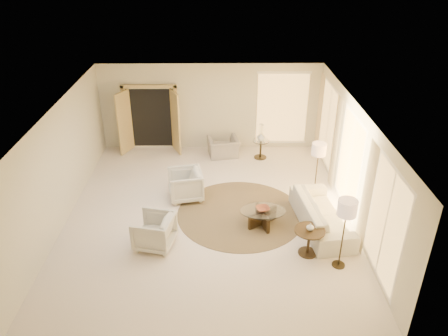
{
  "coord_description": "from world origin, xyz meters",
  "views": [
    {
      "loc": [
        0.3,
        -9.23,
        6.22
      ],
      "look_at": [
        0.4,
        0.4,
        1.1
      ],
      "focal_mm": 35.0,
      "sensor_mm": 36.0,
      "label": 1
    }
  ],
  "objects_px": {
    "accent_chair": "(223,144)",
    "side_table": "(261,147)",
    "end_table": "(309,237)",
    "bowl": "(263,209)",
    "armchair_left": "(185,183)",
    "side_vase": "(261,137)",
    "end_vase": "(310,227)",
    "coffee_table": "(263,215)",
    "sofa": "(321,214)",
    "floor_lamp_far": "(347,211)",
    "armchair_right": "(154,230)",
    "floor_lamp_near": "(319,152)"
  },
  "relations": [
    {
      "from": "armchair_right",
      "to": "side_table",
      "type": "height_order",
      "value": "armchair_right"
    },
    {
      "from": "bowl",
      "to": "side_table",
      "type": "bearing_deg",
      "value": 85.9
    },
    {
      "from": "end_table",
      "to": "side_vase",
      "type": "xyz_separation_m",
      "value": [
        -0.65,
        4.74,
        0.3
      ]
    },
    {
      "from": "floor_lamp_near",
      "to": "end_vase",
      "type": "distance_m",
      "value": 2.6
    },
    {
      "from": "end_table",
      "to": "side_table",
      "type": "height_order",
      "value": "end_table"
    },
    {
      "from": "armchair_right",
      "to": "floor_lamp_far",
      "type": "bearing_deg",
      "value": 92.35
    },
    {
      "from": "accent_chair",
      "to": "side_table",
      "type": "bearing_deg",
      "value": 162.54
    },
    {
      "from": "armchair_left",
      "to": "floor_lamp_far",
      "type": "xyz_separation_m",
      "value": [
        3.44,
        -2.78,
        0.95
      ]
    },
    {
      "from": "end_table",
      "to": "floor_lamp_far",
      "type": "relative_size",
      "value": 0.41
    },
    {
      "from": "armchair_right",
      "to": "end_table",
      "type": "bearing_deg",
      "value": 97.34
    },
    {
      "from": "side_vase",
      "to": "side_table",
      "type": "bearing_deg",
      "value": 0.0
    },
    {
      "from": "sofa",
      "to": "bowl",
      "type": "bearing_deg",
      "value": 78.94
    },
    {
      "from": "armchair_left",
      "to": "floor_lamp_near",
      "type": "xyz_separation_m",
      "value": [
        3.47,
        0.09,
        0.88
      ]
    },
    {
      "from": "sofa",
      "to": "coffee_table",
      "type": "distance_m",
      "value": 1.41
    },
    {
      "from": "accent_chair",
      "to": "coffee_table",
      "type": "bearing_deg",
      "value": 93.29
    },
    {
      "from": "armchair_right",
      "to": "sofa",
      "type": "bearing_deg",
      "value": 112.79
    },
    {
      "from": "accent_chair",
      "to": "coffee_table",
      "type": "relative_size",
      "value": 0.65
    },
    {
      "from": "armchair_left",
      "to": "coffee_table",
      "type": "distance_m",
      "value": 2.32
    },
    {
      "from": "accent_chair",
      "to": "floor_lamp_near",
      "type": "height_order",
      "value": "floor_lamp_near"
    },
    {
      "from": "bowl",
      "to": "end_vase",
      "type": "height_order",
      "value": "end_vase"
    },
    {
      "from": "armchair_right",
      "to": "side_table",
      "type": "relative_size",
      "value": 1.41
    },
    {
      "from": "accent_chair",
      "to": "end_table",
      "type": "relative_size",
      "value": 1.39
    },
    {
      "from": "armchair_left",
      "to": "armchair_right",
      "type": "height_order",
      "value": "armchair_left"
    },
    {
      "from": "armchair_right",
      "to": "bowl",
      "type": "relative_size",
      "value": 2.62
    },
    {
      "from": "accent_chair",
      "to": "end_table",
      "type": "distance_m",
      "value": 5.22
    },
    {
      "from": "floor_lamp_near",
      "to": "bowl",
      "type": "distance_m",
      "value": 2.21
    },
    {
      "from": "armchair_left",
      "to": "bowl",
      "type": "relative_size",
      "value": 2.74
    },
    {
      "from": "end_table",
      "to": "side_vase",
      "type": "bearing_deg",
      "value": 97.77
    },
    {
      "from": "coffee_table",
      "to": "armchair_left",
      "type": "bearing_deg",
      "value": 147.22
    },
    {
      "from": "floor_lamp_near",
      "to": "end_vase",
      "type": "height_order",
      "value": "floor_lamp_near"
    },
    {
      "from": "coffee_table",
      "to": "end_vase",
      "type": "xyz_separation_m",
      "value": [
        0.91,
        -1.11,
        0.46
      ]
    },
    {
      "from": "bowl",
      "to": "end_vase",
      "type": "xyz_separation_m",
      "value": [
        0.91,
        -1.11,
        0.26
      ]
    },
    {
      "from": "armchair_right",
      "to": "coffee_table",
      "type": "relative_size",
      "value": 0.59
    },
    {
      "from": "sofa",
      "to": "armchair_right",
      "type": "xyz_separation_m",
      "value": [
        -3.91,
        -0.69,
        0.07
      ]
    },
    {
      "from": "sofa",
      "to": "bowl",
      "type": "distance_m",
      "value": 1.41
    },
    {
      "from": "coffee_table",
      "to": "floor_lamp_far",
      "type": "relative_size",
      "value": 0.88
    },
    {
      "from": "armchair_right",
      "to": "end_vase",
      "type": "xyz_separation_m",
      "value": [
        3.41,
        -0.32,
        0.29
      ]
    },
    {
      "from": "coffee_table",
      "to": "bowl",
      "type": "relative_size",
      "value": 4.45
    },
    {
      "from": "sofa",
      "to": "floor_lamp_far",
      "type": "xyz_separation_m",
      "value": [
        0.1,
        -1.43,
        1.04
      ]
    },
    {
      "from": "floor_lamp_near",
      "to": "end_vase",
      "type": "xyz_separation_m",
      "value": [
        -0.62,
        -2.45,
        -0.6
      ]
    },
    {
      "from": "bowl",
      "to": "side_vase",
      "type": "xyz_separation_m",
      "value": [
        0.26,
        3.63,
        0.28
      ]
    },
    {
      "from": "armchair_left",
      "to": "end_table",
      "type": "height_order",
      "value": "armchair_left"
    },
    {
      "from": "accent_chair",
      "to": "side_vase",
      "type": "bearing_deg",
      "value": 162.54
    },
    {
      "from": "armchair_left",
      "to": "side_table",
      "type": "height_order",
      "value": "armchair_left"
    },
    {
      "from": "coffee_table",
      "to": "end_table",
      "type": "relative_size",
      "value": 2.14
    },
    {
      "from": "accent_chair",
      "to": "bowl",
      "type": "relative_size",
      "value": 2.9
    },
    {
      "from": "bowl",
      "to": "floor_lamp_near",
      "type": "bearing_deg",
      "value": 41.22
    },
    {
      "from": "sofa",
      "to": "end_vase",
      "type": "xyz_separation_m",
      "value": [
        -0.49,
        -1.01,
        0.36
      ]
    },
    {
      "from": "end_table",
      "to": "armchair_left",
      "type": "bearing_deg",
      "value": 140.34
    },
    {
      "from": "accent_chair",
      "to": "side_vase",
      "type": "relative_size",
      "value": 3.47
    }
  ]
}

